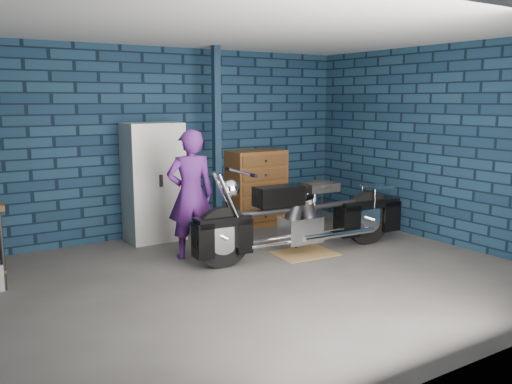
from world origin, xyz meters
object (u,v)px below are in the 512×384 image
Objects in this scene: person at (191,194)px; tool_chest at (257,188)px; locker at (154,182)px; shop_stool at (315,204)px; motorcycle at (305,210)px.

person is 1.99m from tool_chest.
person is 1.07m from locker.
person reaches higher than shop_stool.
locker is 2.61m from shop_stool.
locker is (-0.05, 1.07, 0.02)m from person.
tool_chest is (0.38, 1.71, 0.02)m from motorcycle.
tool_chest reaches higher than shop_stool.
person is (-1.29, 0.64, 0.23)m from motorcycle.
motorcycle is at bearing 166.94° from person.
person reaches higher than tool_chest.
tool_chest is at bearing 81.47° from motorcycle.
locker is 1.40× the size of tool_chest.
locker is at bearing 180.00° from tool_chest.
tool_chest is at bearing -133.85° from person.
person is at bearing 157.29° from motorcycle.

